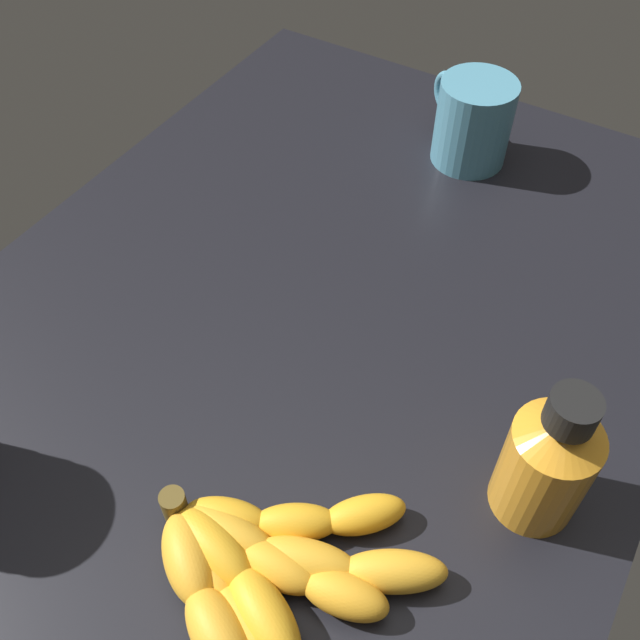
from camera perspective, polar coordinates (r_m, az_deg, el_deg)
The scene contains 4 objects.
ground_plane at distance 68.34cm, azimuth -2.34°, elevation -3.24°, with size 99.35×66.04×3.97cm, color black.
banana_bunch at distance 54.18cm, azimuth -4.30°, elevation -20.72°, with size 21.00×21.88×3.66cm.
honey_bottle at distance 55.72cm, azimuth 17.77°, elevation -10.63°, with size 6.67×6.67×13.97cm.
coffee_mug at distance 86.37cm, azimuth 12.07°, elevation 15.26°, with size 9.31×11.47×9.90cm.
Camera 1 is at (-33.64, -23.54, 52.65)cm, focal length 40.08 mm.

